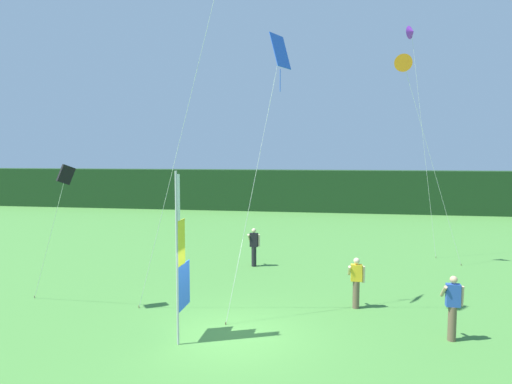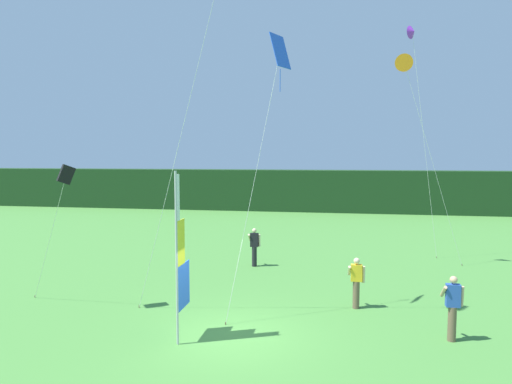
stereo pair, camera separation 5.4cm
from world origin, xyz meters
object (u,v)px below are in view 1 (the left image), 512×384
object	(u,v)px
kite_blue_diamond_3	(278,61)
kite_orange_delta_2	(404,64)
person_near_banner	(453,306)
banner_flag	(181,260)
kite_black_box_4	(66,175)
kite_purple_delta_1	(412,34)
person_mid_field	(254,246)
person_far_left	(356,281)

from	to	relation	value
kite_blue_diamond_3	kite_orange_delta_2	bearing A→B (deg)	55.26
person_near_banner	banner_flag	bearing A→B (deg)	-170.52
person_near_banner	kite_black_box_4	size ratio (longest dim) A/B	0.38
person_near_banner	kite_orange_delta_2	world-z (taller)	kite_orange_delta_2
kite_orange_delta_2	kite_purple_delta_1	bearing A→B (deg)	71.60
person_near_banner	kite_purple_delta_1	size ratio (longest dim) A/B	0.16
person_mid_field	kite_black_box_4	xyz separation A→B (m)	(-4.79, -6.87, 3.45)
person_far_left	kite_orange_delta_2	size ratio (longest dim) A/B	0.18
kite_black_box_4	kite_orange_delta_2	bearing A→B (deg)	35.43
banner_flag	kite_purple_delta_1	xyz separation A→B (m)	(7.54, 11.28, 8.47)
person_far_left	person_near_banner	bearing A→B (deg)	-42.65
kite_orange_delta_2	kite_blue_diamond_3	bearing A→B (deg)	-124.74
banner_flag	kite_orange_delta_2	world-z (taller)	kite_orange_delta_2
banner_flag	kite_blue_diamond_3	xyz separation A→B (m)	(2.27, 2.78, 5.70)
kite_purple_delta_1	banner_flag	bearing A→B (deg)	-123.75
person_near_banner	person_mid_field	xyz separation A→B (m)	(-6.71, 7.22, -0.03)
banner_flag	kite_blue_diamond_3	distance (m)	6.74
banner_flag	person_far_left	world-z (taller)	banner_flag
person_mid_field	kite_blue_diamond_3	world-z (taller)	kite_blue_diamond_3
kite_orange_delta_2	kite_black_box_4	bearing A→B (deg)	-144.57
kite_purple_delta_1	kite_orange_delta_2	distance (m)	2.48
person_far_left	kite_purple_delta_1	distance (m)	12.83
person_far_left	kite_purple_delta_1	world-z (taller)	kite_purple_delta_1
person_far_left	kite_blue_diamond_3	size ratio (longest dim) A/B	0.19
person_far_left	kite_black_box_4	distance (m)	9.90
person_far_left	kite_black_box_4	xyz separation A→B (m)	(-9.06, -1.90, 3.49)
kite_blue_diamond_3	kite_purple_delta_1	bearing A→B (deg)	58.21
person_mid_field	person_far_left	distance (m)	6.56
person_near_banner	kite_orange_delta_2	bearing A→B (deg)	91.76
person_near_banner	kite_black_box_4	bearing A→B (deg)	178.29
kite_blue_diamond_3	kite_black_box_4	size ratio (longest dim) A/B	1.85
person_near_banner	kite_purple_delta_1	bearing A→B (deg)	88.18
person_mid_field	kite_black_box_4	distance (m)	9.06
person_near_banner	person_far_left	size ratio (longest dim) A/B	1.06
person_near_banner	kite_orange_delta_2	distance (m)	11.59
banner_flag	person_far_left	distance (m)	6.04
banner_flag	person_near_banner	bearing A→B (deg)	9.48
person_far_left	person_mid_field	bearing A→B (deg)	130.70
person_mid_field	kite_purple_delta_1	distance (m)	12.35
kite_orange_delta_2	kite_blue_diamond_3	size ratio (longest dim) A/B	1.08
person_near_banner	person_mid_field	distance (m)	9.85
banner_flag	person_mid_field	xyz separation A→B (m)	(0.51, 8.42, -1.28)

